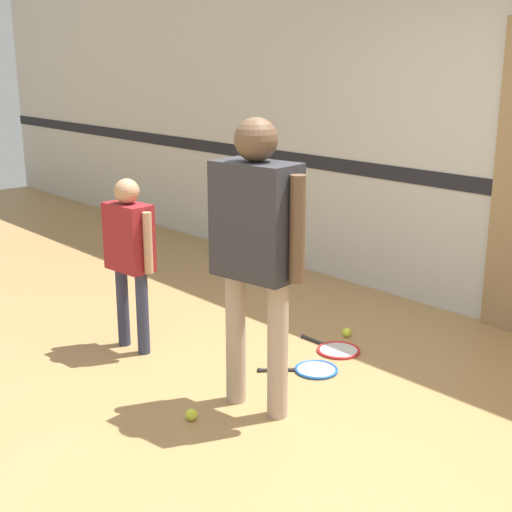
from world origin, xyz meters
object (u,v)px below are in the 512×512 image
object	(u,v)px
tennis_ball_near_instructor	(191,415)
person_student_left	(129,246)
racket_spare_on_floor	(337,349)
tennis_ball_by_spare_racket	(347,332)
racket_second_spare	(313,370)
person_instructor	(256,236)

from	to	relation	value
tennis_ball_near_instructor	person_student_left	bearing A→B (deg)	163.47
racket_spare_on_floor	tennis_ball_by_spare_racket	world-z (taller)	tennis_ball_by_spare_racket
person_student_left	racket_spare_on_floor	distance (m)	1.57
tennis_ball_by_spare_racket	racket_second_spare	bearing A→B (deg)	-68.45
racket_spare_on_floor	person_student_left	bearing A→B (deg)	45.67
person_student_left	racket_spare_on_floor	bearing A→B (deg)	40.82
racket_spare_on_floor	tennis_ball_near_instructor	distance (m)	1.33
racket_spare_on_floor	tennis_ball_near_instructor	xyz separation A→B (m)	(0.11, -1.32, 0.02)
tennis_ball_by_spare_racket	person_student_left	bearing A→B (deg)	-123.92
person_instructor	person_student_left	xyz separation A→B (m)	(-1.20, -0.05, -0.28)
person_student_left	racket_second_spare	distance (m)	1.45
racket_second_spare	tennis_ball_near_instructor	distance (m)	0.96
racket_second_spare	tennis_ball_near_instructor	size ratio (longest dim) A/B	7.48
person_student_left	racket_spare_on_floor	xyz separation A→B (m)	(0.96, 1.00, -0.72)
person_instructor	tennis_ball_by_spare_racket	distance (m)	1.59
racket_second_spare	person_student_left	bearing A→B (deg)	-18.90
tennis_ball_near_instructor	tennis_ball_by_spare_racket	xyz separation A→B (m)	(-0.23, 1.56, 0.00)
person_instructor	racket_spare_on_floor	size ratio (longest dim) A/B	3.29
person_student_left	tennis_ball_by_spare_racket	bearing A→B (deg)	50.68
tennis_ball_near_instructor	tennis_ball_by_spare_racket	distance (m)	1.58
person_instructor	person_student_left	world-z (taller)	person_instructor
person_instructor	tennis_ball_by_spare_racket	xyz separation A→B (m)	(-0.36, 1.20, -0.98)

